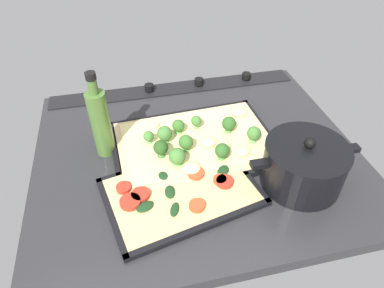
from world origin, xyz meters
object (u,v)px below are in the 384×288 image
(veggie_pizza_back, at_px, (180,191))
(cooking_pot, at_px, (304,165))
(broccoli_pizza, at_px, (195,142))
(oil_bottle, at_px, (100,122))
(baking_tray_front, at_px, (194,145))
(baking_tray_back, at_px, (181,193))

(veggie_pizza_back, xyz_separation_m, cooking_pot, (-0.27, 0.02, 0.04))
(broccoli_pizza, bearing_deg, oil_bottle, -9.39)
(cooking_pot, bearing_deg, baking_tray_front, -40.19)
(veggie_pizza_back, bearing_deg, broccoli_pizza, -115.77)
(baking_tray_front, height_order, broccoli_pizza, broccoli_pizza)
(cooking_pot, distance_m, oil_bottle, 0.47)
(baking_tray_back, relative_size, oil_bottle, 1.64)
(baking_tray_back, height_order, veggie_pizza_back, veggie_pizza_back)
(baking_tray_front, relative_size, broccoli_pizza, 1.06)
(veggie_pizza_back, relative_size, cooking_pot, 1.33)
(broccoli_pizza, xyz_separation_m, oil_bottle, (0.22, -0.04, 0.07))
(veggie_pizza_back, xyz_separation_m, oil_bottle, (0.15, -0.18, 0.08))
(veggie_pizza_back, height_order, oil_bottle, oil_bottle)
(cooking_pot, height_order, oil_bottle, oil_bottle)
(broccoli_pizza, relative_size, baking_tray_back, 1.09)
(baking_tray_back, bearing_deg, oil_bottle, -49.39)
(broccoli_pizza, height_order, oil_bottle, oil_bottle)
(baking_tray_back, bearing_deg, cooking_pot, 174.98)
(veggie_pizza_back, distance_m, cooking_pot, 0.27)
(baking_tray_front, relative_size, cooking_pot, 1.69)
(baking_tray_back, distance_m, cooking_pot, 0.27)
(veggie_pizza_back, bearing_deg, oil_bottle, -49.98)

